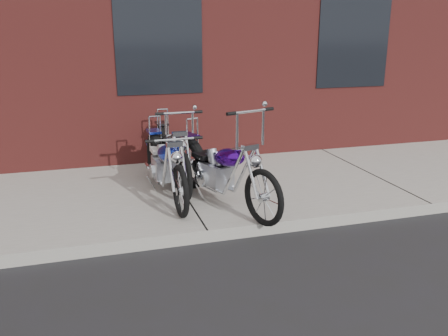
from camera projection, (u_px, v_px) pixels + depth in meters
name	position (u px, v px, depth m)	size (l,w,h in m)	color
ground	(208.00, 243.00, 5.36)	(120.00, 120.00, 0.00)	black
sidewalk	(181.00, 194.00, 6.72)	(22.00, 3.00, 0.15)	gray
chopper_purple	(220.00, 172.00, 6.04)	(0.89, 2.25, 1.31)	black
chopper_blue	(165.00, 166.00, 6.37)	(0.55, 2.24, 0.97)	black
chopper_third	(172.00, 155.00, 6.93)	(0.55, 2.25, 1.14)	black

